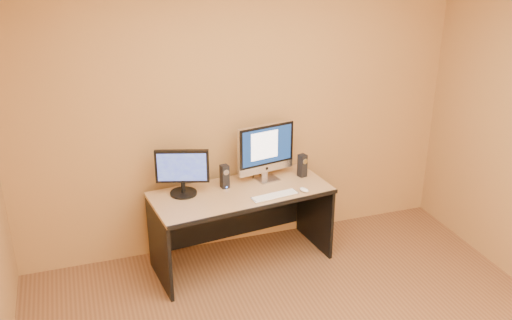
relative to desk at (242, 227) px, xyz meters
The scene contains 10 objects.
walls 1.87m from the desk, 85.93° to the right, with size 4.00×4.00×2.60m, color olive, non-canonical shape.
desk is the anchor object (origin of this frame).
imac 0.69m from the desk, 27.43° to the left, with size 0.54×0.20×0.52m, color silver, non-canonical shape.
second_monitor 0.73m from the desk, 167.84° to the left, with size 0.45×0.23×0.40m, color black, non-canonical shape.
speaker_left 0.48m from the desk, 134.00° to the left, with size 0.06×0.07×0.21m, color black, non-canonical shape.
speaker_right 0.77m from the desk, 11.21° to the left, with size 0.06×0.07×0.21m, color black, non-canonical shape.
keyboard 0.47m from the desk, 38.54° to the right, with size 0.40×0.11×0.02m, color silver.
mouse 0.65m from the desk, 19.28° to the right, with size 0.05×0.10×0.03m, color white.
cable_a 0.52m from the desk, 47.12° to the left, with size 0.01×0.01×0.21m, color black.
cable_b 0.50m from the desk, 54.08° to the left, with size 0.01×0.01×0.17m, color black.
Camera 1 is at (-1.38, -2.55, 2.81)m, focal length 40.00 mm.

